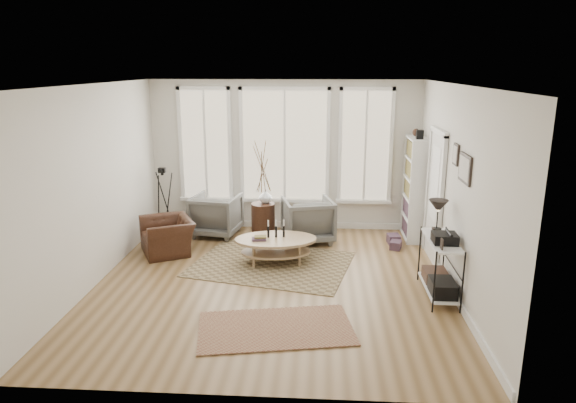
# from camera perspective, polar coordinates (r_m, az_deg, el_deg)

# --- Properties ---
(room) EXTENTS (5.50, 5.54, 2.90)m
(room) POSITION_cam_1_polar(r_m,az_deg,el_deg) (7.37, -1.68, 1.33)
(room) COLOR olive
(room) RESTS_ON ground
(bay_window) EXTENTS (4.14, 0.12, 2.24)m
(bay_window) POSITION_cam_1_polar(r_m,az_deg,el_deg) (9.96, -0.38, 5.97)
(bay_window) COLOR tan
(bay_window) RESTS_ON ground
(door) EXTENTS (0.09, 1.06, 2.22)m
(door) POSITION_cam_1_polar(r_m,az_deg,el_deg) (8.70, 16.01, 0.82)
(door) COLOR silver
(door) RESTS_ON ground
(bookcase) EXTENTS (0.31, 0.85, 2.06)m
(bookcase) POSITION_cam_1_polar(r_m,az_deg,el_deg) (9.74, 13.87, 1.41)
(bookcase) COLOR white
(bookcase) RESTS_ON ground
(low_shelf) EXTENTS (0.38, 1.08, 1.30)m
(low_shelf) POSITION_cam_1_polar(r_m,az_deg,el_deg) (7.49, 16.52, -6.39)
(low_shelf) COLOR white
(low_shelf) RESTS_ON ground
(wall_art) EXTENTS (0.04, 0.88, 0.44)m
(wall_art) POSITION_cam_1_polar(r_m,az_deg,el_deg) (7.20, 18.81, 3.89)
(wall_art) COLOR black
(wall_art) RESTS_ON ground
(rug_main) EXTENTS (2.81, 2.35, 0.01)m
(rug_main) POSITION_cam_1_polar(r_m,az_deg,el_deg) (8.46, -1.85, -6.95)
(rug_main) COLOR brown
(rug_main) RESTS_ON ground
(rug_runner) EXTENTS (2.05, 1.37, 0.01)m
(rug_runner) POSITION_cam_1_polar(r_m,az_deg,el_deg) (6.53, -1.38, -13.86)
(rug_runner) COLOR brown
(rug_runner) RESTS_ON ground
(coffee_table) EXTENTS (1.43, 1.02, 0.61)m
(coffee_table) POSITION_cam_1_polar(r_m,az_deg,el_deg) (8.42, -1.42, -4.71)
(coffee_table) COLOR tan
(coffee_table) RESTS_ON ground
(armchair_left) EXTENTS (0.97, 0.99, 0.79)m
(armchair_left) POSITION_cam_1_polar(r_m,az_deg,el_deg) (9.87, -7.99, -1.47)
(armchair_left) COLOR slate
(armchair_left) RESTS_ON ground
(armchair_right) EXTENTS (1.06, 1.08, 0.81)m
(armchair_right) POSITION_cam_1_polar(r_m,az_deg,el_deg) (9.43, 2.21, -2.04)
(armchair_right) COLOR slate
(armchair_right) RESTS_ON ground
(side_table) EXTENTS (0.44, 0.44, 1.84)m
(side_table) POSITION_cam_1_polar(r_m,az_deg,el_deg) (9.51, -2.82, 1.10)
(side_table) COLOR #3A2016
(side_table) RESTS_ON ground
(vase) EXTENTS (0.27, 0.27, 0.25)m
(vase) POSITION_cam_1_polar(r_m,az_deg,el_deg) (9.59, -2.51, 0.58)
(vase) COLOR silver
(vase) RESTS_ON side_table
(accent_chair) EXTENTS (1.19, 1.15, 0.60)m
(accent_chair) POSITION_cam_1_polar(r_m,az_deg,el_deg) (9.13, -13.23, -3.73)
(accent_chair) COLOR #3A2016
(accent_chair) RESTS_ON ground
(tripod_camera) EXTENTS (0.46, 0.46, 1.31)m
(tripod_camera) POSITION_cam_1_polar(r_m,az_deg,el_deg) (9.97, -13.60, -0.34)
(tripod_camera) COLOR black
(tripod_camera) RESTS_ON ground
(book_stack_near) EXTENTS (0.23, 0.28, 0.17)m
(book_stack_near) POSITION_cam_1_polar(r_m,az_deg,el_deg) (9.57, 11.64, -4.12)
(book_stack_near) COLOR maroon
(book_stack_near) RESTS_ON ground
(book_stack_far) EXTENTS (0.25, 0.28, 0.15)m
(book_stack_far) POSITION_cam_1_polar(r_m,az_deg,el_deg) (9.31, 11.87, -4.76)
(book_stack_far) COLOR maroon
(book_stack_far) RESTS_ON ground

